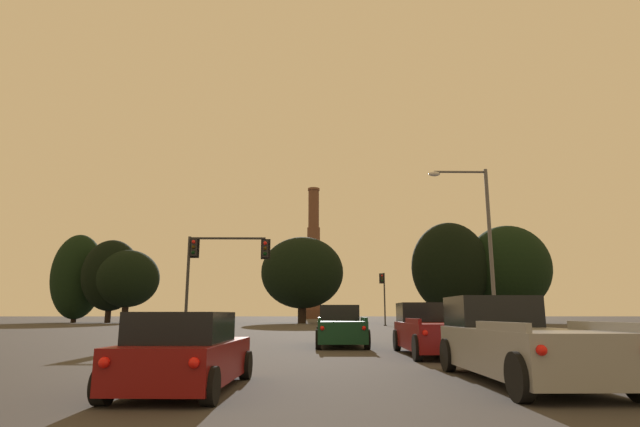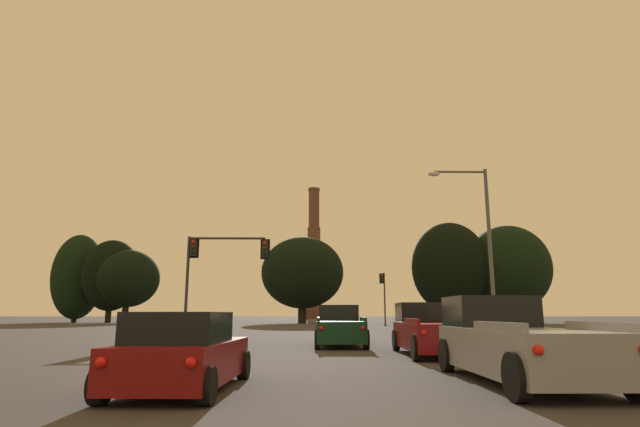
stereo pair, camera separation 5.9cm
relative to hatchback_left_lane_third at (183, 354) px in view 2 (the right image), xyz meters
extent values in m
cube|color=maroon|center=(0.00, 0.10, -0.14)|extent=(1.88, 4.07, 0.72)
cube|color=black|center=(-0.01, -0.30, 0.50)|extent=(1.63, 1.96, 0.55)
cylinder|color=black|center=(-0.77, 1.75, -0.36)|extent=(0.24, 0.61, 0.60)
cylinder|color=black|center=(0.91, 1.69, -0.36)|extent=(0.24, 0.61, 0.60)
cylinder|color=black|center=(-0.90, -1.49, -0.36)|extent=(0.24, 0.61, 0.60)
cylinder|color=black|center=(0.78, -1.56, -0.36)|extent=(0.24, 0.61, 0.60)
sphere|color=red|center=(-0.76, -1.89, 0.02)|extent=(0.17, 0.17, 0.17)
sphere|color=red|center=(0.60, -1.95, 0.02)|extent=(0.17, 0.17, 0.17)
cube|color=maroon|center=(6.58, 7.94, 0.00)|extent=(2.15, 5.45, 0.88)
cube|color=black|center=(6.63, 9.70, 0.80)|extent=(1.89, 1.85, 0.72)
cube|color=maroon|center=(5.60, 6.59, 0.52)|extent=(0.17, 2.43, 0.16)
cube|color=maroon|center=(7.48, 6.53, 0.52)|extent=(0.17, 2.43, 0.16)
cylinder|color=black|center=(5.66, 10.17, -0.26)|extent=(0.24, 0.81, 0.80)
cylinder|color=black|center=(7.62, 10.12, -0.26)|extent=(0.24, 0.81, 0.80)
cylinder|color=black|center=(5.54, 5.77, -0.26)|extent=(0.24, 0.81, 0.80)
cylinder|color=black|center=(7.50, 5.72, -0.26)|extent=(0.24, 0.81, 0.80)
sphere|color=red|center=(5.69, 5.25, 0.19)|extent=(0.17, 0.17, 0.17)
sphere|color=red|center=(7.33, 5.20, 0.19)|extent=(0.17, 0.17, 0.17)
cube|color=#0F3823|center=(3.63, 13.04, 0.00)|extent=(2.09, 5.43, 0.88)
cube|color=black|center=(3.66, 14.80, 0.80)|extent=(1.87, 1.83, 0.72)
cube|color=#0F3823|center=(2.67, 11.68, 0.52)|extent=(0.14, 2.43, 0.16)
cube|color=#0F3823|center=(4.55, 11.64, 0.52)|extent=(0.14, 2.43, 0.16)
cylinder|color=black|center=(2.69, 15.26, -0.26)|extent=(0.23, 0.80, 0.80)
cylinder|color=black|center=(4.65, 15.23, -0.26)|extent=(0.23, 0.80, 0.80)
cylinder|color=black|center=(2.61, 10.86, -0.26)|extent=(0.23, 0.80, 0.80)
cylinder|color=black|center=(4.57, 10.83, -0.26)|extent=(0.23, 0.80, 0.80)
sphere|color=red|center=(2.76, 10.34, 0.19)|extent=(0.17, 0.17, 0.17)
sphere|color=red|center=(4.40, 10.31, 0.19)|extent=(0.17, 0.17, 0.17)
cube|color=gray|center=(6.72, 0.84, 0.00)|extent=(2.02, 5.41, 0.88)
cube|color=black|center=(6.72, 2.60, 0.80)|extent=(1.85, 1.81, 0.72)
cube|color=gray|center=(5.77, -0.54, 0.52)|extent=(0.11, 2.43, 0.16)
cube|color=gray|center=(7.65, -0.55, 0.52)|extent=(0.11, 2.43, 0.16)
cylinder|color=black|center=(5.74, 3.04, -0.26)|extent=(0.22, 0.80, 0.80)
cylinder|color=black|center=(7.70, 3.04, -0.26)|extent=(0.22, 0.80, 0.80)
cylinder|color=black|center=(5.73, -1.36, -0.26)|extent=(0.22, 0.80, 0.80)
cylinder|color=black|center=(7.69, -1.36, -0.26)|extent=(0.22, 0.80, 0.80)
sphere|color=red|center=(5.89, -1.88, 0.19)|extent=(0.17, 0.17, 0.17)
cylinder|color=#2D2D30|center=(11.24, 52.07, 2.53)|extent=(0.18, 0.18, 6.39)
cylinder|color=black|center=(11.24, 52.07, -0.61)|extent=(0.40, 0.40, 0.10)
cube|color=black|center=(10.95, 52.07, 5.06)|extent=(0.34, 0.34, 1.04)
cube|color=black|center=(10.95, 52.25, 5.06)|extent=(0.58, 0.03, 1.25)
sphere|color=red|center=(10.95, 51.88, 5.38)|extent=(0.22, 0.22, 0.22)
sphere|color=#352604|center=(10.95, 51.88, 5.06)|extent=(0.22, 0.22, 0.22)
sphere|color=black|center=(10.95, 51.88, 4.73)|extent=(0.22, 0.22, 0.22)
cylinder|color=#2D2D30|center=(-5.15, 20.57, 2.36)|extent=(0.18, 0.18, 6.05)
cylinder|color=black|center=(-5.15, 20.57, -0.61)|extent=(0.40, 0.40, 0.10)
cube|color=black|center=(-4.86, 20.57, 4.71)|extent=(0.34, 0.34, 1.04)
cube|color=black|center=(-4.86, 20.75, 4.71)|extent=(0.58, 0.03, 1.25)
sphere|color=red|center=(-4.86, 20.38, 5.03)|extent=(0.22, 0.22, 0.22)
sphere|color=#352604|center=(-4.86, 20.38, 4.71)|extent=(0.22, 0.22, 0.22)
sphere|color=black|center=(-4.86, 20.38, 4.39)|extent=(0.22, 0.22, 0.22)
cylinder|color=#2D2D30|center=(-2.83, 20.57, 5.28)|extent=(4.64, 0.14, 0.14)
sphere|color=#2D2D30|center=(-5.15, 20.57, 5.28)|extent=(0.18, 0.18, 0.18)
cube|color=black|center=(-0.51, 20.57, 4.64)|extent=(0.34, 0.34, 1.04)
cube|color=black|center=(-0.51, 20.75, 4.64)|extent=(0.58, 0.03, 1.25)
sphere|color=red|center=(-0.51, 20.38, 4.96)|extent=(0.22, 0.22, 0.22)
sphere|color=#352604|center=(-0.51, 20.38, 4.64)|extent=(0.22, 0.22, 0.22)
sphere|color=black|center=(-0.51, 20.38, 4.32)|extent=(0.22, 0.22, 0.22)
cylinder|color=#56565B|center=(11.85, 16.46, 3.93)|extent=(0.20, 0.20, 9.18)
cylinder|color=#56565B|center=(10.43, 16.46, 8.37)|extent=(2.83, 0.12, 0.12)
sphere|color=#56565B|center=(11.85, 16.46, 8.37)|extent=(0.20, 0.20, 0.20)
ellipsoid|color=silver|center=(9.02, 16.46, 8.25)|extent=(0.64, 0.36, 0.26)
cylinder|color=#523427|center=(2.71, 138.86, 0.59)|extent=(7.15, 7.15, 2.50)
cylinder|color=brown|center=(2.71, 138.86, 7.96)|extent=(4.47, 4.47, 12.25)
cylinder|color=brown|center=(2.71, 138.86, 20.21)|extent=(3.84, 3.84, 12.25)
cylinder|color=brown|center=(2.71, 138.86, 32.46)|extent=(3.22, 3.22, 12.25)
cylinder|color=brown|center=(2.71, 138.86, 38.24)|extent=(3.60, 3.60, 0.70)
cylinder|color=black|center=(-37.32, 75.49, 0.48)|extent=(0.85, 0.85, 2.28)
ellipsoid|color=black|center=(-37.32, 75.49, 6.95)|extent=(8.49, 7.64, 14.23)
cylinder|color=black|center=(-30.30, 72.00, 0.98)|extent=(0.91, 0.91, 3.28)
ellipsoid|color=black|center=(-30.30, 72.00, 6.91)|extent=(9.12, 8.21, 11.46)
cylinder|color=black|center=(24.14, 68.92, 0.97)|extent=(1.21, 1.21, 3.28)
ellipsoid|color=black|center=(24.14, 68.92, 7.97)|extent=(12.07, 10.86, 14.28)
cylinder|color=black|center=(33.67, 69.57, 1.08)|extent=(1.33, 1.33, 3.50)
ellipsoid|color=black|center=(33.67, 69.57, 7.94)|extent=(13.30, 11.97, 13.62)
cylinder|color=black|center=(-27.21, 70.87, 1.12)|extent=(1.00, 1.00, 3.56)
ellipsoid|color=black|center=(-27.21, 70.87, 6.31)|extent=(9.99, 8.99, 9.10)
cylinder|color=black|center=(0.76, 69.78, 1.15)|extent=(1.30, 1.30, 3.64)
ellipsoid|color=black|center=(0.76, 69.78, 7.21)|extent=(13.02, 11.72, 11.29)
camera|label=1|loc=(2.37, -9.72, 0.73)|focal=28.00mm
camera|label=2|loc=(2.43, -9.72, 0.73)|focal=28.00mm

